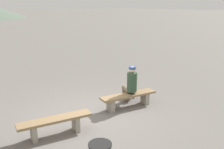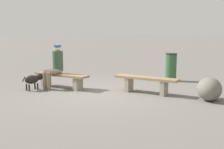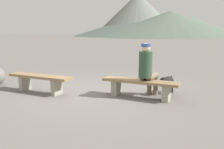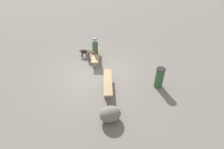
{
  "view_description": "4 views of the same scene",
  "coord_description": "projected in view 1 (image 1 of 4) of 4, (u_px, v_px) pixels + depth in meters",
  "views": [
    {
      "loc": [
        -4.04,
        -5.3,
        3.16
      ],
      "look_at": [
        1.38,
        0.57,
        0.86
      ],
      "focal_mm": 40.23,
      "sensor_mm": 36.0,
      "label": 1
    },
    {
      "loc": [
        -2.73,
        7.56,
        1.72
      ],
      "look_at": [
        -0.39,
        -0.06,
        0.52
      ],
      "focal_mm": 47.01,
      "sensor_mm": 36.0,
      "label": 2
    },
    {
      "loc": [
        1.68,
        -5.8,
        1.58
      ],
      "look_at": [
        0.61,
        -0.36,
        0.56
      ],
      "focal_mm": 38.09,
      "sensor_mm": 36.0,
      "label": 3
    },
    {
      "loc": [
        -6.67,
        1.13,
        4.81
      ],
      "look_at": [
        -0.97,
        -0.57,
        0.51
      ],
      "focal_mm": 26.28,
      "sensor_mm": 36.0,
      "label": 4
    }
  ],
  "objects": [
    {
      "name": "ground",
      "position": [
        90.0,
        117.0,
        7.26
      ],
      "size": [
        210.0,
        210.0,
        0.06
      ],
      "primitive_type": "cube",
      "color": "slate"
    },
    {
      "name": "bench_left",
      "position": [
        55.0,
        123.0,
        6.11
      ],
      "size": [
        1.85,
        0.8,
        0.46
      ],
      "rotation": [
        0.0,
        0.0,
        -0.25
      ],
      "color": "gray",
      "rests_on": "ground"
    },
    {
      "name": "bench_right",
      "position": [
        128.0,
        98.0,
        7.79
      ],
      "size": [
        1.87,
        0.83,
        0.43
      ],
      "rotation": [
        0.0,
        0.0,
        -0.25
      ],
      "color": "gray",
      "rests_on": "ground"
    },
    {
      "name": "seated_person",
      "position": [
        131.0,
        83.0,
        7.81
      ],
      "size": [
        0.47,
        0.65,
        1.3
      ],
      "rotation": [
        0.0,
        0.0,
        -0.39
      ],
      "color": "#2D4733",
      "rests_on": "ground"
    },
    {
      "name": "dog",
      "position": [
        131.0,
        89.0,
        8.56
      ],
      "size": [
        0.42,
        0.65,
        0.46
      ],
      "rotation": [
        0.0,
        0.0,
        4.29
      ],
      "color": "black",
      "rests_on": "ground"
    }
  ]
}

